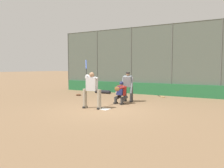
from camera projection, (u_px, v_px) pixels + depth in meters
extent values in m
plane|color=#846647|center=(104.00, 109.00, 9.66)|extent=(160.00, 160.00, 0.00)
cube|color=white|center=(104.00, 109.00, 9.66)|extent=(0.43, 0.43, 0.01)
cylinder|color=#515651|center=(221.00, 59.00, 12.72)|extent=(0.08, 0.08, 4.69)
cylinder|color=#515651|center=(172.00, 60.00, 14.11)|extent=(0.08, 0.08, 4.69)
cylinder|color=#515651|center=(131.00, 61.00, 15.50)|extent=(0.08, 0.08, 4.69)
cylinder|color=#515651|center=(97.00, 61.00, 16.88)|extent=(0.08, 0.08, 4.69)
cylinder|color=#515651|center=(68.00, 62.00, 18.27)|extent=(0.08, 0.08, 4.69)
cube|color=#515B51|center=(151.00, 60.00, 14.80)|extent=(14.35, 0.01, 4.69)
cylinder|color=#515651|center=(151.00, 26.00, 14.63)|extent=(14.35, 0.06, 0.06)
cube|color=#236638|center=(150.00, 89.00, 14.86)|extent=(14.06, 0.18, 0.79)
cube|color=slate|center=(133.00, 89.00, 17.78)|extent=(10.05, 1.95, 0.12)
cube|color=slate|center=(130.00, 88.00, 17.29)|extent=(10.05, 0.55, 0.44)
cube|color=#B7BABC|center=(130.00, 85.00, 17.27)|extent=(10.05, 0.24, 0.08)
cube|color=slate|center=(133.00, 86.00, 17.76)|extent=(10.05, 0.55, 0.76)
cube|color=#B7BABC|center=(133.00, 80.00, 17.73)|extent=(10.05, 0.24, 0.08)
cube|color=slate|center=(136.00, 83.00, 18.23)|extent=(10.05, 0.55, 1.08)
cube|color=#B7BABC|center=(136.00, 76.00, 18.18)|extent=(10.05, 0.24, 0.08)
cylinder|color=gray|center=(99.00, 99.00, 9.64)|extent=(0.18, 0.18, 0.88)
cube|color=black|center=(99.00, 108.00, 9.67)|extent=(0.13, 0.29, 0.08)
cylinder|color=gray|center=(85.00, 98.00, 9.94)|extent=(0.18, 0.18, 0.88)
cube|color=black|center=(85.00, 107.00, 9.97)|extent=(0.13, 0.29, 0.08)
cube|color=#B7B7BC|center=(92.00, 84.00, 9.74)|extent=(0.50, 0.31, 0.60)
sphere|color=#936B4C|center=(92.00, 75.00, 9.71)|extent=(0.22, 0.22, 0.22)
cylinder|color=#B7B7BC|center=(92.00, 77.00, 9.74)|extent=(0.61, 0.10, 0.23)
cylinder|color=#B7B7BC|center=(86.00, 77.00, 9.86)|extent=(0.14, 0.17, 0.17)
sphere|color=black|center=(87.00, 75.00, 9.88)|extent=(0.04, 0.04, 0.04)
cylinder|color=black|center=(86.00, 72.00, 9.96)|extent=(0.15, 0.18, 0.31)
cylinder|color=#334789|center=(86.00, 65.00, 10.15)|extent=(0.25, 0.28, 0.44)
cylinder|color=#333333|center=(122.00, 102.00, 10.87)|extent=(0.15, 0.15, 0.29)
cylinder|color=#333333|center=(124.00, 98.00, 11.01)|extent=(0.23, 0.46, 0.23)
cube|color=black|center=(122.00, 104.00, 10.88)|extent=(0.14, 0.27, 0.08)
cylinder|color=#333333|center=(116.00, 101.00, 11.10)|extent=(0.15, 0.15, 0.29)
cylinder|color=#333333|center=(118.00, 97.00, 11.24)|extent=(0.23, 0.46, 0.23)
cube|color=black|center=(116.00, 103.00, 11.11)|extent=(0.14, 0.27, 0.08)
cube|color=maroon|center=(121.00, 91.00, 11.13)|extent=(0.47, 0.40, 0.53)
cube|color=#191E47|center=(120.00, 91.00, 11.02)|extent=(0.40, 0.18, 0.44)
sphere|color=tan|center=(121.00, 84.00, 11.11)|extent=(0.20, 0.20, 0.20)
sphere|color=#191E47|center=(121.00, 83.00, 11.10)|extent=(0.22, 0.22, 0.22)
cylinder|color=maroon|center=(121.00, 88.00, 10.84)|extent=(0.34, 0.49, 0.15)
ellipsoid|color=brown|center=(117.00, 89.00, 10.71)|extent=(0.31, 0.14, 0.24)
cylinder|color=tan|center=(117.00, 90.00, 11.29)|extent=(0.13, 0.31, 0.43)
cylinder|color=#333333|center=(131.00, 94.00, 11.70)|extent=(0.17, 0.17, 0.82)
cube|color=black|center=(131.00, 101.00, 11.73)|extent=(0.12, 0.28, 0.08)
cylinder|color=#333333|center=(125.00, 94.00, 11.87)|extent=(0.17, 0.17, 0.82)
cube|color=black|center=(125.00, 101.00, 11.90)|extent=(0.12, 0.28, 0.08)
cube|color=gray|center=(128.00, 81.00, 11.69)|extent=(0.45, 0.40, 0.62)
sphere|color=#936B4C|center=(128.00, 74.00, 11.66)|extent=(0.20, 0.20, 0.20)
cylinder|color=black|center=(128.00, 73.00, 11.65)|extent=(0.21, 0.21, 0.07)
cylinder|color=gray|center=(132.00, 85.00, 11.53)|extent=(0.14, 0.23, 0.87)
cylinder|color=gray|center=(123.00, 85.00, 11.76)|extent=(0.15, 0.24, 0.87)
sphere|color=black|center=(158.00, 96.00, 14.14)|extent=(0.04, 0.04, 0.04)
cylinder|color=black|center=(159.00, 96.00, 13.96)|extent=(0.27, 0.30, 0.03)
cylinder|color=tan|center=(163.00, 97.00, 13.53)|extent=(0.40, 0.43, 0.07)
ellipsoid|color=#56331E|center=(79.00, 95.00, 14.34)|extent=(0.32, 0.20, 0.11)
ellipsoid|color=#56331E|center=(77.00, 95.00, 14.30)|extent=(0.11, 0.09, 0.09)
cylinder|color=black|center=(103.00, 92.00, 15.56)|extent=(1.09, 0.25, 0.25)
sphere|color=black|center=(109.00, 92.00, 15.29)|extent=(0.24, 0.24, 0.24)
sphere|color=black|center=(96.00, 91.00, 15.82)|extent=(0.24, 0.24, 0.24)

